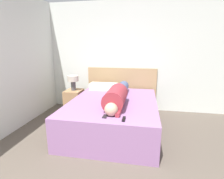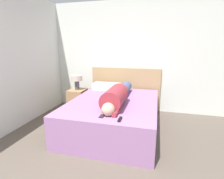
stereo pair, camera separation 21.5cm
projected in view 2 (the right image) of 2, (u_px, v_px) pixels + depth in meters
The scene contains 10 objects.
wall_back at pixel (130, 57), 4.23m from camera, with size 5.02×0.06×2.60m.
wall_left at pixel (6, 61), 3.09m from camera, with size 0.06×4.59×2.60m.
bed at pixel (114, 114), 3.36m from camera, with size 1.59×2.07×0.56m.
headboard at pixel (125, 89), 4.37m from camera, with size 1.71×0.04×1.04m.
nightstand at pixel (78, 101), 4.24m from camera, with size 0.37×0.44×0.55m.
table_lamp at pixel (77, 80), 4.12m from camera, with size 0.25×0.25×0.35m.
person_lying at pixel (118, 95), 3.11m from camera, with size 0.34×1.68×0.34m.
pillow_near_headboard at pixel (107, 86), 4.11m from camera, with size 0.63×0.29×0.15m.
tv_remote at pixel (120, 119), 2.40m from camera, with size 0.04×0.15×0.02m.
cell_phone at pixel (102, 116), 2.53m from camera, with size 0.06×0.13×0.01m.
Camera 2 is at (0.66, -0.85, 1.55)m, focal length 28.00 mm.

